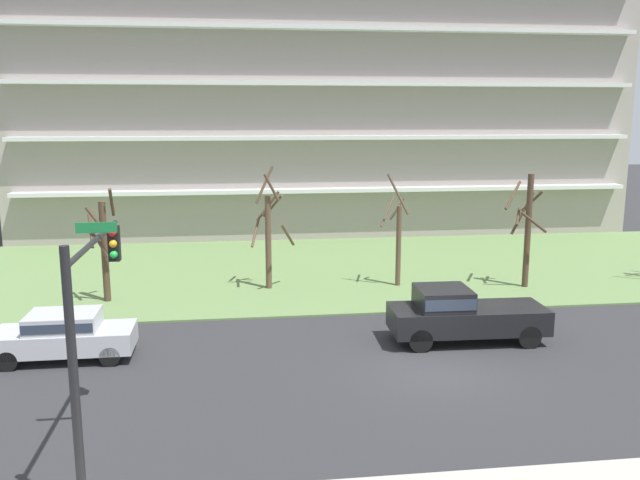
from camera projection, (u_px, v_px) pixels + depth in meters
ground at (434, 371)px, 20.50m from camera, size 160.00×160.00×0.00m
grass_lawn_strip at (354, 268)px, 34.13m from camera, size 80.00×16.00×0.08m
apartment_building at (320, 88)px, 45.44m from camera, size 39.74×11.87×19.36m
tree_far_left at (104, 247)px, 27.45m from camera, size 1.24×1.15×4.91m
tree_left at (269, 232)px, 29.57m from camera, size 2.06×2.03×5.59m
tree_center at (398, 238)px, 30.09m from camera, size 1.26×1.60×5.28m
tree_right at (527, 227)px, 29.81m from camera, size 1.85×1.86×5.25m
pickup_black_near_left at (461, 314)px, 22.97m from camera, size 5.45×2.15×1.95m
sedan_silver_center_left at (64, 334)px, 21.31m from camera, size 4.41×1.82×1.57m
traffic_signal_mast at (92, 307)px, 14.05m from camera, size 0.90×5.24×5.51m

